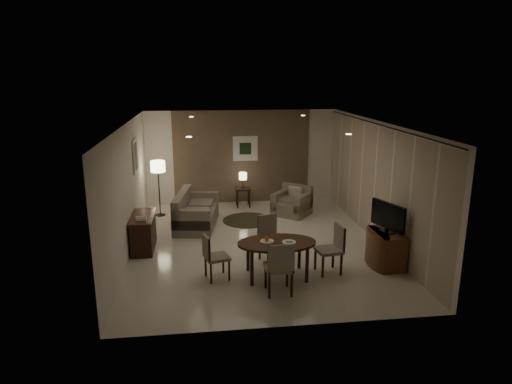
{
  "coord_description": "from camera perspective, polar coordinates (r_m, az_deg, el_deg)",
  "views": [
    {
      "loc": [
        -1.24,
        -9.58,
        3.75
      ],
      "look_at": [
        0.0,
        0.2,
        1.15
      ],
      "focal_mm": 32.0,
      "sensor_mm": 36.0,
      "label": 1
    }
  ],
  "objects": [
    {
      "name": "curtain_rod",
      "position": [
        10.41,
        15.1,
        8.15
      ],
      "size": [
        0.03,
        6.8,
        0.03
      ],
      "primitive_type": "cylinder",
      "rotation": [
        1.57,
        0.0,
        0.0
      ],
      "color": "black",
      "rests_on": "wall_right"
    },
    {
      "name": "art_back_canvas",
      "position": [
        13.27,
        -1.34,
        5.45
      ],
      "size": [
        0.34,
        0.01,
        0.34
      ],
      "primitive_type": "cube",
      "color": "black",
      "rests_on": "wall_back"
    },
    {
      "name": "side_table",
      "position": [
        13.09,
        -1.63,
        -0.65
      ],
      "size": [
        0.42,
        0.42,
        0.54
      ],
      "primitive_type": null,
      "color": "black",
      "rests_on": "floor"
    },
    {
      "name": "dining_table",
      "position": [
        8.65,
        2.6,
        -8.41
      ],
      "size": [
        1.47,
        0.92,
        0.69
      ],
      "primitive_type": null,
      "color": "#472A17",
      "rests_on": "floor"
    },
    {
      "name": "floor_lamp",
      "position": [
        12.39,
        -12.03,
        0.42
      ],
      "size": [
        0.38,
        0.38,
        1.49
      ],
      "primitive_type": null,
      "color": "#FFE5B7",
      "rests_on": "floor"
    },
    {
      "name": "downlight_nr",
      "position": [
        8.28,
        11.51,
        7.09
      ],
      "size": [
        0.1,
        0.1,
        0.01
      ],
      "primitive_type": "cylinder",
      "color": "white",
      "rests_on": "ceiling"
    },
    {
      "name": "chair_near",
      "position": [
        8.0,
        2.84,
        -9.31
      ],
      "size": [
        0.48,
        0.48,
        0.97
      ],
      "primitive_type": null,
      "rotation": [
        0.0,
        0.0,
        3.15
      ],
      "color": "gray",
      "rests_on": "floor"
    },
    {
      "name": "curtain_wall",
      "position": [
        10.63,
        14.62,
        1.08
      ],
      "size": [
        0.08,
        6.7,
        2.58
      ],
      "primitive_type": null,
      "color": "#BBAA92",
      "rests_on": "wall_right"
    },
    {
      "name": "art_back_frame",
      "position": [
        13.28,
        -1.35,
        5.46
      ],
      "size": [
        0.72,
        0.03,
        0.72
      ],
      "primitive_type": "cube",
      "color": "silver",
      "rests_on": "wall_back"
    },
    {
      "name": "round_rug",
      "position": [
        11.93,
        -1.0,
        -3.52
      ],
      "size": [
        1.32,
        1.32,
        0.01
      ],
      "primitive_type": "cylinder",
      "color": "#423A25",
      "rests_on": "floor"
    },
    {
      "name": "napkin",
      "position": [
        8.51,
        4.16,
        -6.12
      ],
      "size": [
        0.12,
        0.08,
        0.03
      ],
      "primitive_type": "cube",
      "color": "white",
      "rests_on": "plate_b"
    },
    {
      "name": "sofa",
      "position": [
        11.47,
        -7.45,
        -2.2
      ],
      "size": [
        1.93,
        1.17,
        0.85
      ],
      "primitive_type": null,
      "rotation": [
        0.0,
        0.0,
        1.42
      ],
      "color": "gray",
      "rests_on": "floor"
    },
    {
      "name": "console_desk",
      "position": [
        10.23,
        -13.88,
        -4.93
      ],
      "size": [
        0.48,
        1.2,
        0.75
      ],
      "primitive_type": null,
      "color": "#472A17",
      "rests_on": "floor"
    },
    {
      "name": "flat_tv",
      "position": [
        9.26,
        16.16,
        -2.97
      ],
      "size": [
        0.36,
        0.85,
        0.6
      ],
      "primitive_type": null,
      "rotation": [
        0.0,
        0.0,
        0.35
      ],
      "color": "black",
      "rests_on": "tv_cabinet"
    },
    {
      "name": "fruit_apple",
      "position": [
        8.52,
        1.38,
        -5.83
      ],
      "size": [
        0.09,
        0.09,
        0.09
      ],
      "primitive_type": "sphere",
      "color": "#C86016",
      "rests_on": "plate_a"
    },
    {
      "name": "chair_left",
      "position": [
        8.57,
        -4.9,
        -8.04
      ],
      "size": [
        0.52,
        0.52,
        0.87
      ],
      "primitive_type": null,
      "rotation": [
        0.0,
        0.0,
        1.84
      ],
      "color": "gray",
      "rests_on": "floor"
    },
    {
      "name": "plate_b",
      "position": [
        8.51,
        4.15,
        -6.27
      ],
      "size": [
        0.26,
        0.26,
        0.02
      ],
      "primitive_type": "cylinder",
      "color": "white",
      "rests_on": "dining_table"
    },
    {
      "name": "downlight_fr",
      "position": [
        11.73,
        5.89,
        9.49
      ],
      "size": [
        0.1,
        0.1,
        0.01
      ],
      "primitive_type": "cylinder",
      "color": "white",
      "rests_on": "ceiling"
    },
    {
      "name": "art_left_frame",
      "position": [
        11.05,
        -14.86,
        4.37
      ],
      "size": [
        0.03,
        0.6,
        0.8
      ],
      "primitive_type": "cube",
      "color": "silver",
      "rests_on": "wall_left"
    },
    {
      "name": "tv_cabinet",
      "position": [
        9.49,
        15.98,
        -6.82
      ],
      "size": [
        0.48,
        0.9,
        0.7
      ],
      "primitive_type": null,
      "color": "brown",
      "rests_on": "floor"
    },
    {
      "name": "telephone",
      "position": [
        9.82,
        -14.22,
        -3.18
      ],
      "size": [
        0.2,
        0.14,
        0.09
      ],
      "primitive_type": null,
      "color": "white",
      "rests_on": "console_desk"
    },
    {
      "name": "art_left_canvas",
      "position": [
        11.04,
        -14.78,
        4.38
      ],
      "size": [
        0.01,
        0.46,
        0.64
      ],
      "primitive_type": "cube",
      "color": "gray",
      "rests_on": "wall_left"
    },
    {
      "name": "armchair",
      "position": [
        12.32,
        4.5,
        -1.12
      ],
      "size": [
        1.19,
        1.19,
        0.77
      ],
      "primitive_type": null,
      "rotation": [
        0.0,
        0.0,
        -0.69
      ],
      "color": "gray",
      "rests_on": "floor"
    },
    {
      "name": "room_shell",
      "position": [
        10.34,
        -0.14,
        1.35
      ],
      "size": [
        5.5,
        7.0,
        2.7
      ],
      "color": "beige",
      "rests_on": "ground"
    },
    {
      "name": "taupe_accent",
      "position": [
        13.34,
        -1.78,
        4.4
      ],
      "size": [
        3.96,
        0.03,
        2.7
      ],
      "primitive_type": "cube",
      "color": "brown",
      "rests_on": "wall_back"
    },
    {
      "name": "chair_right",
      "position": [
        8.88,
        9.06,
        -7.12
      ],
      "size": [
        0.51,
        0.51,
        0.94
      ],
      "primitive_type": null,
      "rotation": [
        0.0,
        0.0,
        -1.44
      ],
      "color": "gray",
      "rests_on": "floor"
    },
    {
      "name": "downlight_nl",
      "position": [
        7.85,
        -8.39,
        6.82
      ],
      "size": [
        0.1,
        0.1,
        0.01
      ],
      "primitive_type": "cylinder",
      "color": "white",
      "rests_on": "ceiling"
    },
    {
      "name": "downlight_fl",
      "position": [
        11.43,
        -8.1,
        9.28
      ],
      "size": [
        0.1,
        0.1,
        0.01
      ],
      "primitive_type": "cylinder",
      "color": "white",
      "rests_on": "ceiling"
    },
    {
      "name": "chair_far",
      "position": [
        9.31,
        2.01,
        -5.9
      ],
      "size": [
        0.57,
        0.57,
        0.93
      ],
      "primitive_type": null,
      "rotation": [
        0.0,
        0.0,
        0.33
      ],
      "color": "gray",
      "rests_on": "floor"
    },
    {
      "name": "plate_a",
      "position": [
        8.54,
        1.37,
        -6.17
      ],
      "size": [
        0.26,
        0.26,
        0.02
      ],
      "primitive_type": "cylinder",
      "color": "white",
      "rests_on": "dining_table"
    },
    {
      "name": "table_lamp",
      "position": [
        12.96,
        -1.65,
        1.57
      ],
      "size": [
        0.22,
        0.22,
        0.5
      ],
      "primitive_type": null,
      "color": "#FFEAC1",
      "rests_on": "side_table"
    }
  ]
}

